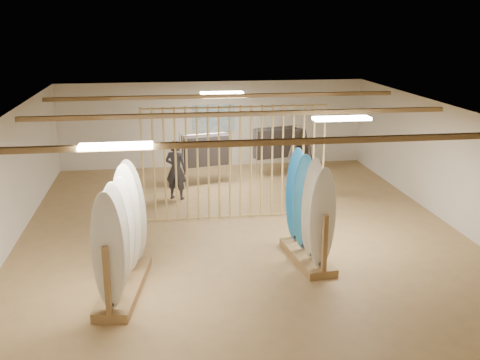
{
  "coord_description": "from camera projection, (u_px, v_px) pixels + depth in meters",
  "views": [
    {
      "loc": [
        -1.8,
        -12.17,
        4.75
      ],
      "look_at": [
        0.0,
        0.0,
        1.2
      ],
      "focal_mm": 42.0,
      "sensor_mm": 36.0,
      "label": 1
    }
  ],
  "objects": [
    {
      "name": "floor",
      "position": [
        240.0,
        229.0,
        13.14
      ],
      "size": [
        12.0,
        12.0,
        0.0
      ],
      "primitive_type": "plane",
      "color": "#AA8452",
      "rests_on": "ground"
    },
    {
      "name": "wall_right",
      "position": [
        446.0,
        164.0,
        13.45
      ],
      "size": [
        0.0,
        12.0,
        12.0
      ],
      "primitive_type": "plane",
      "rotation": [
        1.57,
        0.0,
        -1.57
      ],
      "color": "silver",
      "rests_on": "ground"
    },
    {
      "name": "ceiling",
      "position": [
        240.0,
        110.0,
        12.36
      ],
      "size": [
        12.0,
        12.0,
        0.0
      ],
      "primitive_type": "plane",
      "rotation": [
        3.14,
        0.0,
        0.0
      ],
      "color": "gray",
      "rests_on": "ground"
    },
    {
      "name": "wall_front",
      "position": [
        310.0,
        295.0,
        7.04
      ],
      "size": [
        12.0,
        0.0,
        12.0
      ],
      "primitive_type": "plane",
      "rotation": [
        -1.57,
        0.0,
        0.0
      ],
      "color": "silver",
      "rests_on": "ground"
    },
    {
      "name": "clothing_rack_b",
      "position": [
        276.0,
        143.0,
        17.42
      ],
      "size": [
        1.44,
        0.7,
        1.59
      ],
      "rotation": [
        0.0,
        0.0,
        0.25
      ],
      "color": "silver",
      "rests_on": "floor"
    },
    {
      "name": "poster",
      "position": [
        213.0,
        118.0,
        18.38
      ],
      "size": [
        1.4,
        0.03,
        0.9
      ],
      "primitive_type": "cube",
      "color": "#3577BB",
      "rests_on": "ground"
    },
    {
      "name": "ceiling_slats",
      "position": [
        240.0,
        114.0,
        12.38
      ],
      "size": [
        9.5,
        6.12,
        0.1
      ],
      "primitive_type": "cube",
      "color": "olive",
      "rests_on": "ground"
    },
    {
      "name": "rack_right",
      "position": [
        308.0,
        228.0,
        11.24
      ],
      "size": [
        0.77,
        1.87,
        2.12
      ],
      "rotation": [
        0.0,
        0.0,
        0.1
      ],
      "color": "olive",
      "rests_on": "floor"
    },
    {
      "name": "rack_left",
      "position": [
        122.0,
        252.0,
        9.96
      ],
      "size": [
        0.97,
        2.39,
        2.21
      ],
      "rotation": [
        0.0,
        0.0,
        -0.16
      ],
      "color": "olive",
      "rests_on": "floor"
    },
    {
      "name": "light_panels",
      "position": [
        240.0,
        113.0,
        12.38
      ],
      "size": [
        1.2,
        0.35,
        0.06
      ],
      "primitive_type": "cube",
      "color": "white",
      "rests_on": "ground"
    },
    {
      "name": "clothing_rack_a",
      "position": [
        205.0,
        151.0,
        16.48
      ],
      "size": [
        1.43,
        0.64,
        1.56
      ],
      "rotation": [
        0.0,
        0.0,
        0.21
      ],
      "color": "silver",
      "rests_on": "floor"
    },
    {
      "name": "wall_left",
      "position": [
        10.0,
        180.0,
        12.05
      ],
      "size": [
        0.0,
        12.0,
        12.0
      ],
      "primitive_type": "plane",
      "rotation": [
        1.57,
        0.0,
        1.57
      ],
      "color": "silver",
      "rests_on": "ground"
    },
    {
      "name": "bamboo_partition",
      "position": [
        235.0,
        163.0,
        13.51
      ],
      "size": [
        4.45,
        0.05,
        2.78
      ],
      "color": "tan",
      "rests_on": "ground"
    },
    {
      "name": "wall_back",
      "position": [
        213.0,
        124.0,
        18.45
      ],
      "size": [
        12.0,
        0.0,
        12.0
      ],
      "primitive_type": "plane",
      "rotation": [
        1.57,
        0.0,
        0.0
      ],
      "color": "silver",
      "rests_on": "ground"
    },
    {
      "name": "shopper_a",
      "position": [
        176.0,
        166.0,
        15.1
      ],
      "size": [
        0.81,
        0.7,
        1.86
      ],
      "primitive_type": "imported",
      "rotation": [
        0.0,
        0.0,
        2.71
      ],
      "color": "#2B2A33",
      "rests_on": "floor"
    },
    {
      "name": "shopper_b",
      "position": [
        301.0,
        157.0,
        15.63
      ],
      "size": [
        1.27,
        1.24,
        2.08
      ],
      "primitive_type": "imported",
      "rotation": [
        0.0,
        0.0,
        -0.68
      ],
      "color": "#3F3631",
      "rests_on": "floor"
    }
  ]
}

